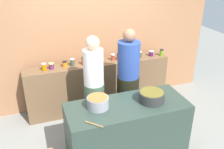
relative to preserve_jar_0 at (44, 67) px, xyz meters
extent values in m
plane|color=gray|center=(0.97, -1.07, -1.02)|extent=(12.00, 12.00, 0.00)
cube|color=#9C6946|center=(0.97, 0.38, 0.48)|extent=(4.80, 0.12, 3.00)
cube|color=brown|center=(0.97, 0.03, -0.54)|extent=(2.70, 0.36, 0.96)
cube|color=#2B3B32|center=(0.97, -1.37, -0.58)|extent=(1.70, 0.70, 0.88)
cylinder|color=#CA6805|center=(0.00, 0.00, -0.01)|extent=(0.07, 0.07, 0.12)
cylinder|color=silver|center=(0.00, 0.00, 0.06)|extent=(0.08, 0.08, 0.01)
cylinder|color=#5A244F|center=(0.12, 0.02, -0.02)|extent=(0.09, 0.09, 0.10)
cylinder|color=#D6C666|center=(0.12, 0.02, 0.04)|extent=(0.09, 0.09, 0.01)
cylinder|color=orange|center=(0.36, 0.04, -0.02)|extent=(0.08, 0.08, 0.09)
cylinder|color=black|center=(0.36, 0.04, 0.03)|extent=(0.09, 0.09, 0.01)
cylinder|color=#3A4A3A|center=(0.50, 0.04, -0.01)|extent=(0.08, 0.08, 0.12)
cylinder|color=silver|center=(0.50, 0.04, 0.06)|extent=(0.08, 0.08, 0.01)
cylinder|color=#A3240F|center=(0.69, 0.02, 0.00)|extent=(0.07, 0.07, 0.12)
cylinder|color=black|center=(0.69, 0.02, 0.07)|extent=(0.07, 0.07, 0.02)
cylinder|color=#B12F11|center=(0.90, 0.06, -0.01)|extent=(0.09, 0.09, 0.11)
cylinder|color=#D6C666|center=(0.90, 0.06, 0.05)|extent=(0.09, 0.09, 0.01)
cylinder|color=#B42F17|center=(1.01, 0.05, -0.02)|extent=(0.09, 0.09, 0.10)
cylinder|color=black|center=(1.01, 0.05, 0.04)|extent=(0.09, 0.09, 0.02)
cylinder|color=brown|center=(1.26, 0.04, -0.01)|extent=(0.07, 0.07, 0.11)
cylinder|color=silver|center=(1.26, 0.04, 0.05)|extent=(0.07, 0.07, 0.01)
cylinder|color=brown|center=(1.37, 0.03, -0.01)|extent=(0.07, 0.07, 0.10)
cylinder|color=black|center=(1.37, 0.03, 0.04)|extent=(0.07, 0.07, 0.01)
cylinder|color=#CD6106|center=(1.47, 0.03, 0.00)|extent=(0.07, 0.07, 0.13)
cylinder|color=silver|center=(1.47, 0.03, 0.07)|extent=(0.07, 0.07, 0.01)
cylinder|color=brown|center=(1.65, 0.01, -0.02)|extent=(0.07, 0.07, 0.09)
cylinder|color=#D6C666|center=(1.65, 0.01, 0.03)|extent=(0.08, 0.08, 0.01)
cylinder|color=#344332|center=(1.80, 0.02, -0.01)|extent=(0.08, 0.08, 0.10)
cylinder|color=#D6C666|center=(1.80, 0.02, 0.05)|extent=(0.08, 0.08, 0.01)
cylinder|color=#4B1650|center=(2.04, 0.01, -0.02)|extent=(0.09, 0.09, 0.09)
cylinder|color=silver|center=(2.04, 0.01, 0.03)|extent=(0.09, 0.09, 0.01)
cylinder|color=olive|center=(2.23, -0.05, -0.01)|extent=(0.07, 0.07, 0.12)
cylinder|color=black|center=(2.23, -0.05, 0.06)|extent=(0.07, 0.07, 0.01)
cylinder|color=gray|center=(0.57, -1.30, -0.06)|extent=(0.29, 0.29, 0.16)
cylinder|color=#BC6330|center=(0.57, -1.30, 0.02)|extent=(0.27, 0.27, 0.00)
cylinder|color=#2D2D2D|center=(1.32, -1.39, -0.07)|extent=(0.36, 0.36, 0.14)
cylinder|color=brown|center=(1.32, -1.39, 0.01)|extent=(0.33, 0.33, 0.00)
cylinder|color=#9E703D|center=(0.41, -1.66, -0.13)|extent=(0.19, 0.19, 0.02)
cylinder|color=#445D45|center=(0.68, -0.69, -0.56)|extent=(0.32, 0.32, 0.92)
cylinder|color=white|center=(0.68, -0.69, 0.18)|extent=(0.31, 0.31, 0.56)
sphere|color=#D8A884|center=(0.68, -0.69, 0.57)|extent=(0.21, 0.21, 0.21)
cylinder|color=black|center=(1.26, -0.70, -0.54)|extent=(0.37, 0.37, 0.96)
cylinder|color=#29428C|center=(1.26, -0.70, 0.23)|extent=(0.35, 0.35, 0.59)
sphere|color=#8C6047|center=(1.26, -0.70, 0.63)|extent=(0.20, 0.20, 0.20)
camera|label=1|loc=(-0.20, -4.07, 1.72)|focal=40.28mm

